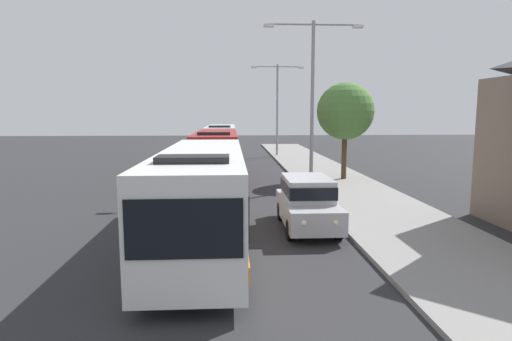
# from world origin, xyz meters

# --- Properties ---
(bus_lead) EXTENTS (2.58, 11.13, 3.21)m
(bus_lead) POSITION_xyz_m (-1.30, 12.29, 1.69)
(bus_lead) COLOR silver
(bus_lead) RESTS_ON ground_plane
(bus_second_in_line) EXTENTS (2.58, 10.59, 3.21)m
(bus_second_in_line) POSITION_xyz_m (-1.30, 25.13, 1.69)
(bus_second_in_line) COLOR maroon
(bus_second_in_line) RESTS_ON ground_plane
(bus_middle) EXTENTS (2.58, 11.63, 3.21)m
(bus_middle) POSITION_xyz_m (-1.30, 37.29, 1.69)
(bus_middle) COLOR silver
(bus_middle) RESTS_ON ground_plane
(white_suv) EXTENTS (1.86, 4.55, 1.90)m
(white_suv) POSITION_xyz_m (2.40, 13.92, 1.03)
(white_suv) COLOR #B7B7BC
(white_suv) RESTS_ON ground_plane
(streetlamp_mid) EXTENTS (5.39, 0.28, 8.99)m
(streetlamp_mid) POSITION_xyz_m (4.10, 22.26, 5.56)
(streetlamp_mid) COLOR gray
(streetlamp_mid) RESTS_ON sidewalk
(streetlamp_far) EXTENTS (5.09, 0.28, 8.65)m
(streetlamp_far) POSITION_xyz_m (4.10, 40.28, 5.36)
(streetlamp_far) COLOR gray
(streetlamp_far) RESTS_ON sidewalk
(roadside_tree) EXTENTS (3.50, 3.50, 5.93)m
(roadside_tree) POSITION_xyz_m (6.64, 24.81, 4.31)
(roadside_tree) COLOR #4C3823
(roadside_tree) RESTS_ON sidewalk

